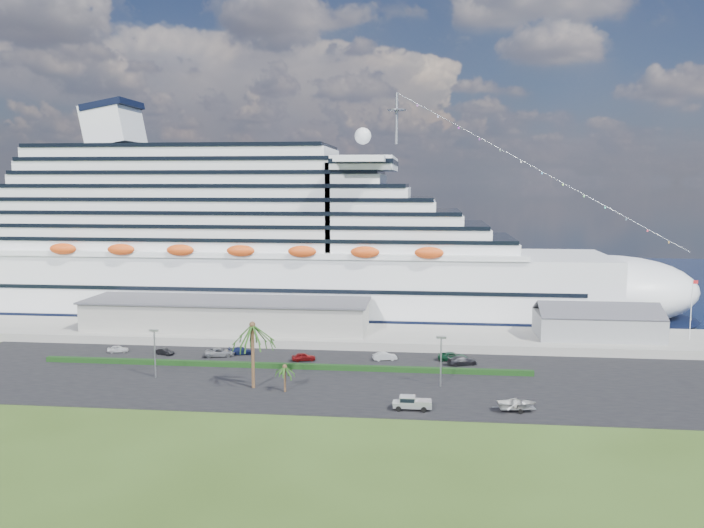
# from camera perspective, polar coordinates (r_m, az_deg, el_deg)

# --- Properties ---
(ground) EXTENTS (420.00, 420.00, 0.00)m
(ground) POSITION_cam_1_polar(r_m,az_deg,el_deg) (107.57, -3.47, -11.08)
(ground) COLOR #304517
(ground) RESTS_ON ground
(asphalt_lot) EXTENTS (140.00, 38.00, 0.12)m
(asphalt_lot) POSITION_cam_1_polar(r_m,az_deg,el_deg) (117.93, -2.56, -9.43)
(asphalt_lot) COLOR black
(asphalt_lot) RESTS_ON ground
(wharf) EXTENTS (240.00, 20.00, 1.80)m
(wharf) POSITION_cam_1_polar(r_m,az_deg,el_deg) (145.55, -0.80, -5.95)
(wharf) COLOR gray
(wharf) RESTS_ON ground
(water) EXTENTS (420.00, 160.00, 0.02)m
(water) POSITION_cam_1_polar(r_m,az_deg,el_deg) (233.88, 1.91, -1.32)
(water) COLOR black
(water) RESTS_ON ground
(cruise_ship) EXTENTS (191.00, 38.00, 54.00)m
(cruise_ship) POSITION_cam_1_polar(r_m,az_deg,el_deg) (170.22, -7.03, 1.24)
(cruise_ship) COLOR silver
(cruise_ship) RESTS_ON ground
(terminal_building) EXTENTS (61.00, 15.00, 6.30)m
(terminal_building) POSITION_cam_1_polar(r_m,az_deg,el_deg) (149.79, -10.36, -4.09)
(terminal_building) COLOR gray
(terminal_building) RESTS_ON wharf
(port_shed) EXTENTS (24.00, 12.31, 7.37)m
(port_shed) POSITION_cam_1_polar(r_m,az_deg,el_deg) (147.83, 19.70, -4.76)
(port_shed) COLOR gray
(port_shed) RESTS_ON wharf
(flagpole) EXTENTS (1.08, 0.16, 12.00)m
(flagpole) POSITION_cam_1_polar(r_m,az_deg,el_deg) (152.38, 26.38, -3.26)
(flagpole) COLOR silver
(flagpole) RESTS_ON wharf
(hedge) EXTENTS (88.00, 1.10, 0.90)m
(hedge) POSITION_cam_1_polar(r_m,az_deg,el_deg) (123.95, -5.90, -8.41)
(hedge) COLOR black
(hedge) RESTS_ON asphalt_lot
(lamp_post_left) EXTENTS (1.60, 0.35, 8.27)m
(lamp_post_left) POSITION_cam_1_polar(r_m,az_deg,el_deg) (121.20, -16.09, -6.66)
(lamp_post_left) COLOR gray
(lamp_post_left) RESTS_ON asphalt_lot
(lamp_post_right) EXTENTS (1.60, 0.35, 8.27)m
(lamp_post_right) POSITION_cam_1_polar(r_m,az_deg,el_deg) (112.36, 7.41, -7.51)
(lamp_post_right) COLOR gray
(lamp_post_right) RESTS_ON asphalt_lot
(palm_tall) EXTENTS (8.82, 8.82, 11.13)m
(palm_tall) POSITION_cam_1_polar(r_m,az_deg,el_deg) (111.01, -8.28, -5.65)
(palm_tall) COLOR #47301E
(palm_tall) RESTS_ON ground
(palm_short) EXTENTS (3.53, 3.53, 4.56)m
(palm_short) POSITION_cam_1_polar(r_m,az_deg,el_deg) (109.69, -5.61, -8.75)
(palm_short) COLOR #47301E
(palm_short) RESTS_ON ground
(parked_car_0) EXTENTS (4.20, 2.57, 1.33)m
(parked_car_0) POSITION_cam_1_polar(r_m,az_deg,el_deg) (141.88, -18.88, -6.70)
(parked_car_0) COLOR silver
(parked_car_0) RESTS_ON asphalt_lot
(parked_car_1) EXTENTS (3.93, 2.47, 1.22)m
(parked_car_1) POSITION_cam_1_polar(r_m,az_deg,el_deg) (137.33, -15.31, -7.04)
(parked_car_1) COLOR black
(parked_car_1) RESTS_ON asphalt_lot
(parked_car_2) EXTENTS (6.10, 4.01, 1.56)m
(parked_car_2) POSITION_cam_1_polar(r_m,az_deg,el_deg) (133.72, -10.93, -7.22)
(parked_car_2) COLOR gray
(parked_car_2) RESTS_ON asphalt_lot
(parked_car_3) EXTENTS (5.22, 3.06, 1.42)m
(parked_car_3) POSITION_cam_1_polar(r_m,az_deg,el_deg) (134.49, -9.19, -7.13)
(parked_car_3) COLOR #11193E
(parked_car_3) RESTS_ON asphalt_lot
(parked_car_4) EXTENTS (4.78, 3.06, 1.51)m
(parked_car_4) POSITION_cam_1_polar(r_m,az_deg,el_deg) (128.50, -4.05, -7.70)
(parked_car_4) COLOR maroon
(parked_car_4) RESTS_ON asphalt_lot
(parked_car_5) EXTENTS (4.72, 2.71, 1.47)m
(parked_car_5) POSITION_cam_1_polar(r_m,az_deg,el_deg) (128.73, 2.75, -7.67)
(parked_car_5) COLOR #B2B6BA
(parked_car_5) RESTS_ON asphalt_lot
(parked_car_6) EXTENTS (5.69, 3.00, 1.53)m
(parked_car_6) POSITION_cam_1_polar(r_m,az_deg,el_deg) (129.60, 8.38, -7.63)
(parked_car_6) COLOR #0E3A21
(parked_car_6) RESTS_ON asphalt_lot
(parked_car_7) EXTENTS (5.88, 3.97, 1.58)m
(parked_car_7) POSITION_cam_1_polar(r_m,az_deg,el_deg) (126.93, 9.14, -7.94)
(parked_car_7) COLOR black
(parked_car_7) RESTS_ON asphalt_lot
(pickup_truck) EXTENTS (5.69, 2.27, 2.00)m
(pickup_truck) POSITION_cam_1_polar(r_m,az_deg,el_deg) (101.96, 4.97, -11.39)
(pickup_truck) COLOR black
(pickup_truck) RESTS_ON asphalt_lot
(boat_trailer) EXTENTS (6.58, 4.74, 1.83)m
(boat_trailer) POSITION_cam_1_polar(r_m,az_deg,el_deg) (103.53, 13.55, -11.20)
(boat_trailer) COLOR gray
(boat_trailer) RESTS_ON asphalt_lot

